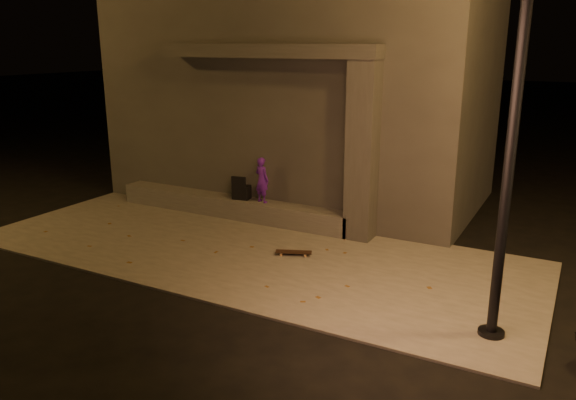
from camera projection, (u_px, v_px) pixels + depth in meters
The scene contains 10 objects.
ground at pixel (180, 290), 9.28m from camera, with size 120.00×120.00×0.00m, color black.
sidewalk at pixel (245, 251), 10.97m from camera, with size 11.00×4.40×0.04m, color #615C55.
building at pixel (304, 96), 14.54m from camera, with size 9.00×5.10×5.22m.
ledge at pixel (231, 206), 13.07m from camera, with size 6.00×0.55×0.45m, color #524F4A.
column at pixel (363, 152), 11.19m from camera, with size 0.55×0.55×3.60m, color #3B3936.
canopy at pixel (268, 51), 11.71m from camera, with size 5.00×0.70×0.28m, color #3B3936.
skateboarder at pixel (262, 180), 12.49m from camera, with size 0.37×0.24×1.02m, color #5719A4.
backpack at pixel (242, 191), 12.82m from camera, with size 0.42×0.30×0.55m.
skateboard at pixel (294, 252), 10.67m from camera, with size 0.70×0.42×0.08m.
street_lamp_0 at pixel (522, 45), 6.74m from camera, with size 0.36×0.36×6.88m.
Camera 1 is at (5.61, -6.67, 3.94)m, focal length 35.00 mm.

